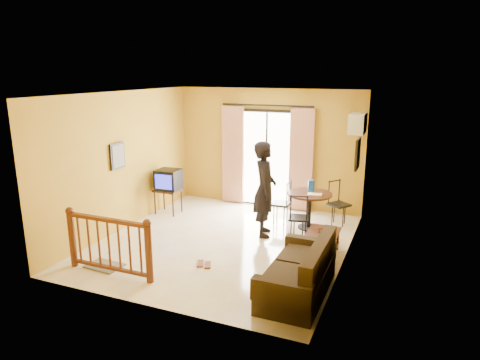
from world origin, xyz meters
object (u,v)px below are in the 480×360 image
at_px(coffee_table, 321,242).
at_px(sofa, 301,275).
at_px(standing_person, 265,189).
at_px(television, 168,180).
at_px(dining_table, 310,200).

bearing_deg(coffee_table, sofa, -89.82).
relative_size(coffee_table, standing_person, 0.51).
bearing_deg(sofa, television, 146.86).
relative_size(television, coffee_table, 0.55).
xyz_separation_m(television, standing_person, (2.45, -0.42, 0.15)).
bearing_deg(sofa, coffee_table, 90.52).
bearing_deg(dining_table, standing_person, -136.97).
bearing_deg(coffee_table, standing_person, 153.44).
bearing_deg(television, sofa, -36.12).
bearing_deg(coffee_table, television, 164.19).
bearing_deg(standing_person, television, 60.42).
bearing_deg(television, dining_table, 2.29).
bearing_deg(standing_person, dining_table, -66.90).
xyz_separation_m(coffee_table, sofa, (0.00, -1.41, 0.03)).
xyz_separation_m(dining_table, coffee_table, (0.54, -1.33, -0.32)).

